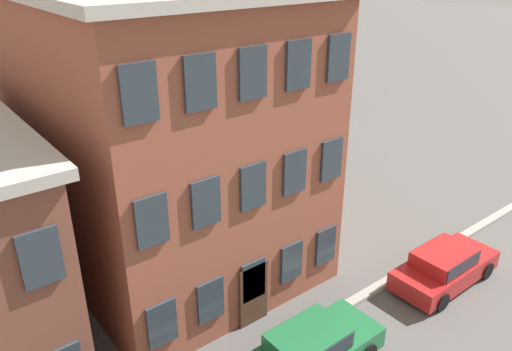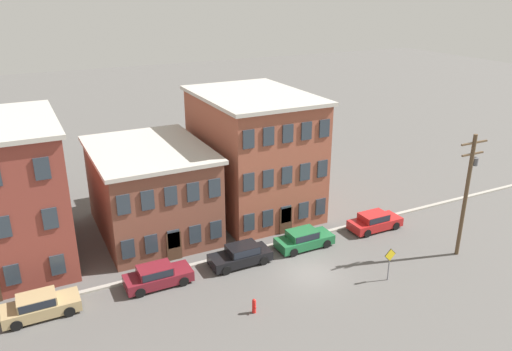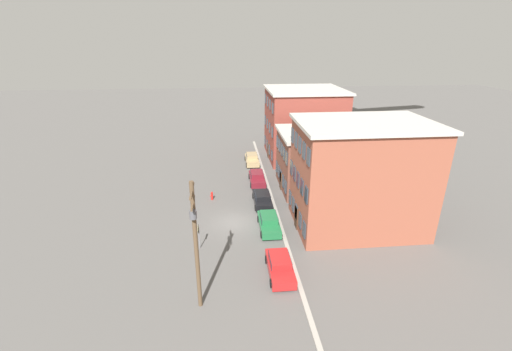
{
  "view_description": "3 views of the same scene",
  "coord_description": "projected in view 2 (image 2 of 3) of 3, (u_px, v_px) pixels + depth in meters",
  "views": [
    {
      "loc": [
        -6.53,
        -4.32,
        11.29
      ],
      "look_at": [
        -1.01,
        2.66,
        7.21
      ],
      "focal_mm": 35.0,
      "sensor_mm": 36.0,
      "label": 1
    },
    {
      "loc": [
        -16.72,
        -24.95,
        18.56
      ],
      "look_at": [
        -1.46,
        5.4,
        5.63
      ],
      "focal_mm": 35.0,
      "sensor_mm": 36.0,
      "label": 2
    },
    {
      "loc": [
        29.8,
        -0.6,
        16.94
      ],
      "look_at": [
        -0.56,
        2.28,
        4.71
      ],
      "focal_mm": 24.0,
      "sensor_mm": 36.0,
      "label": 3
    }
  ],
  "objects": [
    {
      "name": "ground_plane",
      "position": [
        310.0,
        273.0,
        34.45
      ],
      "size": [
        200.0,
        200.0,
        0.0
      ],
      "primitive_type": "plane",
      "color": "#565451"
    },
    {
      "name": "kerb_strip",
      "position": [
        278.0,
        244.0,
        38.18
      ],
      "size": [
        56.0,
        0.36,
        0.16
      ],
      "primitive_type": "cube",
      "color": "#9E998E",
      "rests_on": "ground_plane"
    },
    {
      "name": "apartment_midblock",
      "position": [
        151.0,
        189.0,
        39.44
      ],
      "size": [
        8.63,
        11.28,
        6.97
      ],
      "color": "brown",
      "rests_on": "ground_plane"
    },
    {
      "name": "apartment_far",
      "position": [
        253.0,
        152.0,
        43.06
      ],
      "size": [
        8.64,
        12.04,
        10.24
      ],
      "color": "brown",
      "rests_on": "ground_plane"
    },
    {
      "name": "car_tan",
      "position": [
        40.0,
        305.0,
        29.75
      ],
      "size": [
        4.4,
        1.92,
        1.43
      ],
      "color": "tan",
      "rests_on": "ground_plane"
    },
    {
      "name": "car_maroon",
      "position": [
        157.0,
        275.0,
        32.8
      ],
      "size": [
        4.4,
        1.92,
        1.43
      ],
      "color": "maroon",
      "rests_on": "ground_plane"
    },
    {
      "name": "car_black",
      "position": [
        241.0,
        254.0,
        35.35
      ],
      "size": [
        4.4,
        1.92,
        1.43
      ],
      "color": "black",
      "rests_on": "ground_plane"
    },
    {
      "name": "car_green",
      "position": [
        304.0,
        238.0,
        37.59
      ],
      "size": [
        4.4,
        1.92,
        1.43
      ],
      "color": "#1E6638",
      "rests_on": "ground_plane"
    },
    {
      "name": "car_red",
      "position": [
        374.0,
        221.0,
        40.39
      ],
      "size": [
        4.4,
        1.92,
        1.43
      ],
      "color": "#B21E1E",
      "rests_on": "ground_plane"
    },
    {
      "name": "caution_sign",
      "position": [
        390.0,
        259.0,
        33.07
      ],
      "size": [
        0.94,
        0.08,
        2.4
      ],
      "color": "slate",
      "rests_on": "ground_plane"
    },
    {
      "name": "utility_pole",
      "position": [
        467.0,
        189.0,
        35.09
      ],
      "size": [
        2.4,
        0.44,
        9.19
      ],
      "color": "brown",
      "rests_on": "ground_plane"
    },
    {
      "name": "fire_hydrant",
      "position": [
        254.0,
        306.0,
        30.1
      ],
      "size": [
        0.24,
        0.34,
        0.96
      ],
      "color": "red",
      "rests_on": "ground_plane"
    }
  ]
}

